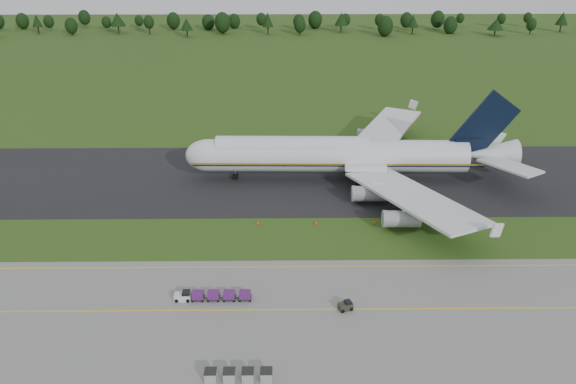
{
  "coord_description": "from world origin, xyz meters",
  "views": [
    {
      "loc": [
        -1.11,
        -92.02,
        53.26
      ],
      "look_at": [
        -0.09,
        2.0,
        8.7
      ],
      "focal_mm": 35.0,
      "sensor_mm": 36.0,
      "label": 1
    }
  ],
  "objects_px": {
    "baggage_train": "(212,295)",
    "uld_row": "(239,375)",
    "utility_cart": "(345,306)",
    "edge_markers": "(316,223)",
    "aircraft": "(343,155)"
  },
  "relations": [
    {
      "from": "baggage_train",
      "to": "uld_row",
      "type": "height_order",
      "value": "uld_row"
    },
    {
      "from": "baggage_train",
      "to": "uld_row",
      "type": "xyz_separation_m",
      "value": [
        5.42,
        -17.41,
        0.0
      ]
    },
    {
      "from": "utility_cart",
      "to": "edge_markers",
      "type": "height_order",
      "value": "utility_cart"
    },
    {
      "from": "uld_row",
      "to": "edge_markers",
      "type": "bearing_deg",
      "value": 73.5
    },
    {
      "from": "uld_row",
      "to": "utility_cart",
      "type": "bearing_deg",
      "value": 43.69
    },
    {
      "from": "aircraft",
      "to": "utility_cart",
      "type": "xyz_separation_m",
      "value": [
        -4.29,
        -49.13,
        -5.5
      ]
    },
    {
      "from": "edge_markers",
      "to": "utility_cart",
      "type": "bearing_deg",
      "value": -83.86
    },
    {
      "from": "baggage_train",
      "to": "utility_cart",
      "type": "bearing_deg",
      "value": -7.53
    },
    {
      "from": "aircraft",
      "to": "baggage_train",
      "type": "relative_size",
      "value": 6.29
    },
    {
      "from": "aircraft",
      "to": "uld_row",
      "type": "height_order",
      "value": "aircraft"
    },
    {
      "from": "aircraft",
      "to": "uld_row",
      "type": "distance_m",
      "value": 66.96
    },
    {
      "from": "aircraft",
      "to": "uld_row",
      "type": "relative_size",
      "value": 8.64
    },
    {
      "from": "utility_cart",
      "to": "edge_markers",
      "type": "distance_m",
      "value": 27.43
    },
    {
      "from": "utility_cart",
      "to": "edge_markers",
      "type": "bearing_deg",
      "value": 96.14
    },
    {
      "from": "uld_row",
      "to": "edge_markers",
      "type": "relative_size",
      "value": 0.37
    }
  ]
}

